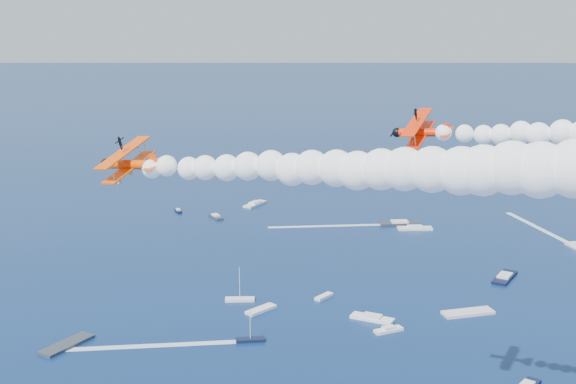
% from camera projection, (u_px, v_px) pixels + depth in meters
% --- Properties ---
extents(biplane_lead, '(9.02, 10.75, 8.79)m').
position_uv_depth(biplane_lead, '(422.00, 132.00, 108.16)').
color(biplane_lead, '#FF2A05').
extents(biplane_trail, '(9.02, 10.67, 8.49)m').
position_uv_depth(biplane_trail, '(131.00, 164.00, 92.37)').
color(biplane_trail, '#FF4B05').
extents(smoke_trail_trail, '(71.90, 8.69, 12.31)m').
position_uv_depth(smoke_trail_trail, '(420.00, 168.00, 76.83)').
color(smoke_trail_trail, white).
extents(spectator_boats, '(195.31, 157.88, 0.70)m').
position_uv_depth(spectator_boats, '(402.00, 300.00, 193.27)').
color(spectator_boats, '#282C36').
rests_on(spectator_boats, ground).
extents(boat_wakes, '(171.35, 159.92, 0.04)m').
position_uv_depth(boat_wakes, '(448.00, 286.00, 203.91)').
color(boat_wakes, white).
rests_on(boat_wakes, ground).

